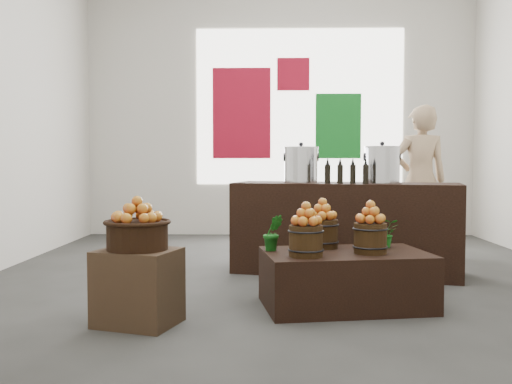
{
  "coord_description": "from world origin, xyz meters",
  "views": [
    {
      "loc": [
        -0.18,
        -5.43,
        1.14
      ],
      "look_at": [
        -0.29,
        -0.4,
        0.88
      ],
      "focal_mm": 40.0,
      "sensor_mm": 36.0,
      "label": 1
    }
  ],
  "objects_px": {
    "display_table": "(345,279)",
    "stock_pot_center": "(382,166)",
    "shopper": "(420,180)",
    "stock_pot_left": "(301,166)",
    "wicker_basket": "(137,236)",
    "counter": "(345,228)",
    "crate": "(138,287)"
  },
  "relations": [
    {
      "from": "display_table",
      "to": "stock_pot_center",
      "type": "height_order",
      "value": "stock_pot_center"
    },
    {
      "from": "stock_pot_center",
      "to": "shopper",
      "type": "height_order",
      "value": "shopper"
    },
    {
      "from": "stock_pot_left",
      "to": "shopper",
      "type": "bearing_deg",
      "value": 36.92
    },
    {
      "from": "wicker_basket",
      "to": "stock_pot_center",
      "type": "bearing_deg",
      "value": 41.58
    },
    {
      "from": "stock_pot_left",
      "to": "stock_pot_center",
      "type": "distance_m",
      "value": 0.83
    },
    {
      "from": "wicker_basket",
      "to": "shopper",
      "type": "bearing_deg",
      "value": 48.66
    },
    {
      "from": "stock_pot_left",
      "to": "shopper",
      "type": "distance_m",
      "value": 1.94
    },
    {
      "from": "stock_pot_left",
      "to": "counter",
      "type": "bearing_deg",
      "value": -13.8
    },
    {
      "from": "stock_pot_left",
      "to": "crate",
      "type": "bearing_deg",
      "value": -121.82
    },
    {
      "from": "stock_pot_left",
      "to": "shopper",
      "type": "xyz_separation_m",
      "value": [
        1.55,
        1.16,
        -0.18
      ]
    },
    {
      "from": "crate",
      "to": "counter",
      "type": "relative_size",
      "value": 0.23
    },
    {
      "from": "stock_pot_left",
      "to": "shopper",
      "type": "relative_size",
      "value": 0.19
    },
    {
      "from": "display_table",
      "to": "counter",
      "type": "bearing_deg",
      "value": 73.11
    },
    {
      "from": "display_table",
      "to": "stock_pot_left",
      "type": "distance_m",
      "value": 1.77
    },
    {
      "from": "shopper",
      "to": "crate",
      "type": "bearing_deg",
      "value": 46.25
    },
    {
      "from": "crate",
      "to": "wicker_basket",
      "type": "xyz_separation_m",
      "value": [
        0.0,
        0.0,
        0.36
      ]
    },
    {
      "from": "counter",
      "to": "stock_pot_center",
      "type": "xyz_separation_m",
      "value": [
        0.35,
        -0.09,
        0.64
      ]
    },
    {
      "from": "wicker_basket",
      "to": "shopper",
      "type": "xyz_separation_m",
      "value": [
        2.8,
        3.18,
        0.3
      ]
    },
    {
      "from": "counter",
      "to": "stock_pot_center",
      "type": "bearing_deg",
      "value": 0.0
    },
    {
      "from": "counter",
      "to": "shopper",
      "type": "relative_size",
      "value": 1.23
    },
    {
      "from": "counter",
      "to": "shopper",
      "type": "height_order",
      "value": "shopper"
    },
    {
      "from": "display_table",
      "to": "crate",
      "type": "bearing_deg",
      "value": -170.59
    },
    {
      "from": "counter",
      "to": "wicker_basket",
      "type": "bearing_deg",
      "value": -117.96
    },
    {
      "from": "display_table",
      "to": "stock_pot_center",
      "type": "bearing_deg",
      "value": 58.4
    },
    {
      "from": "counter",
      "to": "crate",
      "type": "bearing_deg",
      "value": -117.96
    },
    {
      "from": "wicker_basket",
      "to": "stock_pot_center",
      "type": "xyz_separation_m",
      "value": [
        2.06,
        1.82,
        0.48
      ]
    },
    {
      "from": "display_table",
      "to": "counter",
      "type": "height_order",
      "value": "counter"
    },
    {
      "from": "crate",
      "to": "wicker_basket",
      "type": "relative_size",
      "value": 1.25
    },
    {
      "from": "crate",
      "to": "display_table",
      "type": "height_order",
      "value": "crate"
    },
    {
      "from": "crate",
      "to": "wicker_basket",
      "type": "height_order",
      "value": "wicker_basket"
    },
    {
      "from": "wicker_basket",
      "to": "display_table",
      "type": "xyz_separation_m",
      "value": [
        1.52,
        0.52,
        -0.41
      ]
    },
    {
      "from": "shopper",
      "to": "wicker_basket",
      "type": "bearing_deg",
      "value": 46.25
    }
  ]
}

